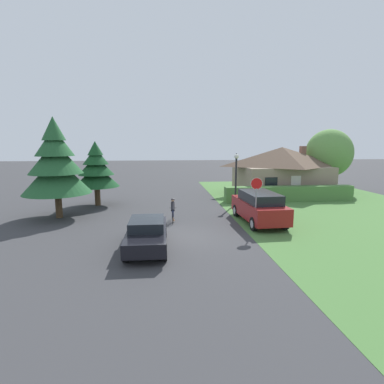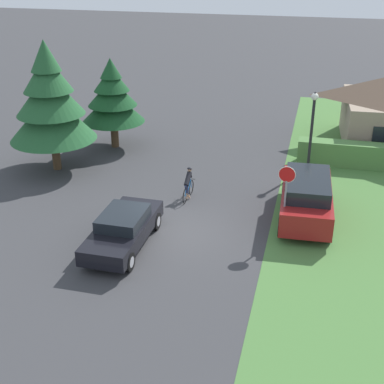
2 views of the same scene
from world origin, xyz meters
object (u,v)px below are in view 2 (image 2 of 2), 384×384
(cyclist, at_px, (188,184))
(street_lamp, at_px, (313,120))
(conifer_tall_near, at_px, (50,102))
(conifer_tall_far, at_px, (112,98))
(parked_suv_right, at_px, (306,197))
(sedan_left_lane, at_px, (123,229))
(stop_sign, at_px, (286,189))

(cyclist, bearing_deg, street_lamp, -45.38)
(conifer_tall_near, bearing_deg, conifer_tall_far, 66.09)
(parked_suv_right, xyz_separation_m, conifer_tall_far, (-10.85, 6.27, 1.83))
(conifer_tall_near, bearing_deg, sedan_left_lane, -46.85)
(sedan_left_lane, relative_size, parked_suv_right, 0.90)
(cyclist, height_order, conifer_tall_far, conifer_tall_far)
(conifer_tall_far, bearing_deg, street_lamp, -4.85)
(parked_suv_right, distance_m, conifer_tall_near, 13.01)
(parked_suv_right, height_order, street_lamp, street_lamp)
(cyclist, height_order, parked_suv_right, parked_suv_right)
(stop_sign, height_order, street_lamp, street_lamp)
(sedan_left_lane, distance_m, parked_suv_right, 7.62)
(cyclist, distance_m, conifer_tall_near, 8.04)
(parked_suv_right, relative_size, conifer_tall_far, 1.02)
(cyclist, xyz_separation_m, stop_sign, (4.43, -2.48, 1.36))
(cyclist, xyz_separation_m, conifer_tall_far, (-5.65, 5.55, 2.13))
(sedan_left_lane, relative_size, conifer_tall_far, 0.92)
(stop_sign, bearing_deg, sedan_left_lane, 25.17)
(parked_suv_right, height_order, conifer_tall_far, conifer_tall_far)
(sedan_left_lane, height_order, conifer_tall_far, conifer_tall_far)
(cyclist, relative_size, street_lamp, 0.41)
(cyclist, xyz_separation_m, parked_suv_right, (5.20, -0.72, 0.30))
(sedan_left_lane, bearing_deg, conifer_tall_near, 43.69)
(cyclist, bearing_deg, conifer_tall_far, 47.77)
(street_lamp, bearing_deg, parked_suv_right, -88.76)
(street_lamp, bearing_deg, conifer_tall_far, 175.15)
(cyclist, bearing_deg, stop_sign, -116.94)
(conifer_tall_near, distance_m, conifer_tall_far, 4.19)
(stop_sign, distance_m, conifer_tall_far, 12.91)
(parked_suv_right, xyz_separation_m, street_lamp, (-0.12, 5.36, 1.65))
(sedan_left_lane, xyz_separation_m, conifer_tall_far, (-4.29, 10.14, 2.10))
(conifer_tall_near, height_order, conifer_tall_far, conifer_tall_near)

